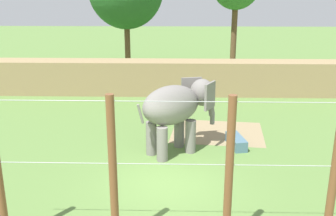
{
  "coord_description": "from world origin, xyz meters",
  "views": [
    {
      "loc": [
        0.33,
        -11.66,
        6.18
      ],
      "look_at": [
        -0.11,
        4.07,
        1.4
      ],
      "focal_mm": 41.3,
      "sensor_mm": 36.0,
      "label": 1
    }
  ],
  "objects": [
    {
      "name": "enrichment_ball",
      "position": [
        -0.27,
        6.52,
        0.51
      ],
      "size": [
        1.03,
        1.03,
        1.03
      ],
      "primitive_type": "sphere",
      "color": "gray",
      "rests_on": "ground"
    },
    {
      "name": "embankment_wall",
      "position": [
        0.0,
        11.84,
        1.03
      ],
      "size": [
        36.0,
        1.8,
        2.07
      ],
      "primitive_type": "cube",
      "color": "#997F56",
      "rests_on": "ground"
    },
    {
      "name": "cable_fence",
      "position": [
        0.08,
        -3.32,
        1.98
      ],
      "size": [
        9.03,
        0.2,
        3.96
      ],
      "color": "brown",
      "rests_on": "ground"
    },
    {
      "name": "dirt_patch",
      "position": [
        2.12,
        4.93,
        0.0
      ],
      "size": [
        4.41,
        3.63,
        0.01
      ],
      "primitive_type": "cube",
      "rotation": [
        0.0,
        0.0,
        -0.11
      ],
      "color": "#937F5B",
      "rests_on": "ground"
    },
    {
      "name": "elephant",
      "position": [
        0.29,
        2.69,
        1.86
      ],
      "size": [
        3.32,
        2.94,
        2.81
      ],
      "color": "gray",
      "rests_on": "ground"
    },
    {
      "name": "ground_plane",
      "position": [
        0.0,
        0.0,
        0.0
      ],
      "size": [
        120.0,
        120.0,
        0.0
      ],
      "primitive_type": "plane",
      "color": "#5B7F3D"
    },
    {
      "name": "feed_trough",
      "position": [
        2.73,
        3.26,
        0.22
      ],
      "size": [
        0.76,
        1.47,
        0.44
      ],
      "color": "slate",
      "rests_on": "ground"
    }
  ]
}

